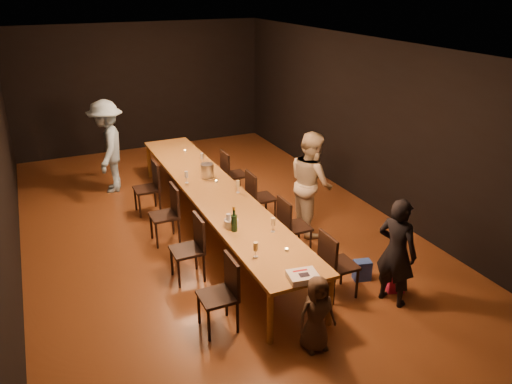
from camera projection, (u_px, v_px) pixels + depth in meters
name	position (u px, v px, depth m)	size (l,w,h in m)	color
ground	(215.00, 231.00, 8.39)	(10.00, 10.00, 0.00)	#482212
room_shell	(211.00, 109.00, 7.57)	(6.04, 10.04, 3.02)	black
table	(214.00, 192.00, 8.12)	(0.90, 6.00, 0.75)	#9A662C
chair_right_0	(339.00, 264.00, 6.53)	(0.42, 0.42, 0.93)	black
chair_right_1	(295.00, 226.00, 7.53)	(0.42, 0.42, 0.93)	black
chair_right_2	(261.00, 197.00, 8.53)	(0.42, 0.42, 0.93)	black
chair_right_3	(235.00, 174.00, 9.54)	(0.42, 0.42, 0.93)	black
chair_left_0	(217.00, 296.00, 5.88)	(0.42, 0.42, 0.93)	black
chair_left_1	(187.00, 249.00, 6.88)	(0.42, 0.42, 0.93)	black
chair_left_2	(164.00, 215.00, 7.88)	(0.42, 0.42, 0.93)	black
chair_left_3	(146.00, 188.00, 8.89)	(0.42, 0.42, 0.93)	black
woman_birthday	(396.00, 252.00, 6.28)	(0.53, 0.35, 1.46)	black
woman_tan	(311.00, 183.00, 8.11)	(0.83, 0.65, 1.70)	beige
man_blue	(108.00, 147.00, 9.66)	(1.17, 0.67, 1.82)	#7DA4C2
child	(317.00, 314.00, 5.56)	(0.45, 0.30, 0.93)	#433325
gift_bag_red	(396.00, 283.00, 6.71)	(0.22, 0.12, 0.27)	#B61B4C
gift_bag_blue	(362.00, 270.00, 6.98)	(0.24, 0.16, 0.29)	#2646A6
birthday_cake	(303.00, 276.00, 5.67)	(0.37, 0.32, 0.08)	white
plate_stack	(231.00, 223.00, 6.86)	(0.20, 0.20, 0.11)	white
champagne_bottle	(234.00, 219.00, 6.71)	(0.08, 0.08, 0.36)	black
ice_bucket	(207.00, 171.00, 8.55)	(0.22, 0.22, 0.25)	#B0B0B4
wineglass_0	(256.00, 250.00, 6.10)	(0.06, 0.06, 0.21)	beige
wineglass_1	(273.00, 225.00, 6.71)	(0.06, 0.06, 0.21)	beige
wineglass_2	(228.00, 221.00, 6.83)	(0.06, 0.06, 0.21)	silver
wineglass_3	(238.00, 187.00, 7.95)	(0.06, 0.06, 0.21)	beige
wineglass_4	(186.00, 177.00, 8.33)	(0.06, 0.06, 0.21)	silver
wineglass_5	(202.00, 159.00, 9.19)	(0.06, 0.06, 0.21)	silver
tealight_near	(287.00, 250.00, 6.28)	(0.05, 0.05, 0.03)	#B2B7B2
tealight_mid	(216.00, 181.00, 8.39)	(0.05, 0.05, 0.03)	#B2B7B2
tealight_far	(185.00, 151.00, 9.87)	(0.05, 0.05, 0.03)	#B2B7B2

